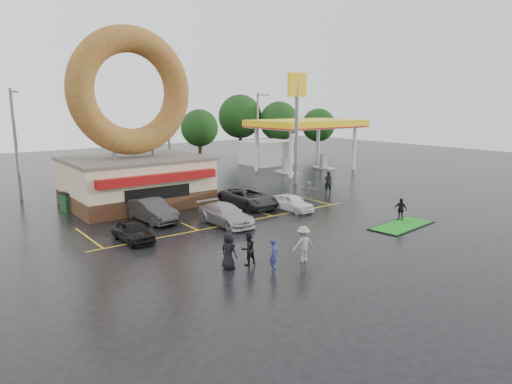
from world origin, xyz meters
TOP-DOWN VIEW (x-y plane):
  - ground at (0.00, 0.00)m, footprint 120.00×120.00m
  - donut_shop at (-3.00, 12.97)m, footprint 10.20×8.70m
  - gas_station at (20.00, 20.94)m, footprint 12.30×13.65m
  - shell_sign at (13.00, 12.00)m, footprint 2.20×0.36m
  - streetlight_left at (-10.00, 19.92)m, footprint 0.40×2.21m
  - streetlight_mid at (4.00, 20.92)m, footprint 0.40×2.21m
  - streetlight_right at (16.00, 21.92)m, footprint 0.40×2.21m
  - tree_far_a at (26.00, 30.00)m, footprint 5.60×5.60m
  - tree_far_b at (32.00, 28.00)m, footprint 4.90×4.90m
  - tree_far_c at (22.00, 34.00)m, footprint 6.30×6.30m
  - tree_far_d at (14.00, 32.00)m, footprint 4.90×4.90m
  - car_black at (-7.16, 3.73)m, footprint 1.56×3.63m
  - car_dgrey at (-4.41, 7.19)m, footprint 2.16×4.88m
  - car_silver at (-0.88, 3.50)m, footprint 2.05×4.77m
  - car_grey at (3.36, 6.77)m, footprint 2.60×5.39m
  - car_white at (5.16, 3.79)m, footprint 1.69×3.74m
  - person_blue at (-3.65, -4.80)m, footprint 0.68×0.67m
  - person_blackjkt at (-4.16, -3.44)m, footprint 0.79×0.62m
  - person_hoodie at (-1.74, -4.78)m, footprint 1.29×0.87m
  - person_bystander at (-5.24, -3.33)m, footprint 0.78×1.01m
  - person_cameraman at (9.04, -2.84)m, footprint 0.53×0.97m
  - person_walker_near at (8.86, 5.90)m, footprint 1.15×1.47m
  - person_walker_far at (12.13, 6.82)m, footprint 0.85×0.79m
  - dumpster at (-7.50, 13.83)m, footprint 1.95×1.44m
  - putting_green at (8.00, -3.76)m, footprint 5.10×2.61m

SIDE VIEW (x-z plane):
  - ground at x=0.00m, z-range 0.00..0.00m
  - putting_green at x=8.00m, z-range -0.27..0.35m
  - car_black at x=-7.16m, z-range 0.00..1.22m
  - car_white at x=5.16m, z-range 0.00..1.25m
  - dumpster at x=-7.50m, z-range 0.00..1.30m
  - car_silver at x=-0.88m, z-range 0.00..1.37m
  - car_grey at x=3.36m, z-range 0.00..1.48m
  - car_dgrey at x=-4.41m, z-range 0.00..1.56m
  - person_walker_near at x=8.86m, z-range 0.00..1.56m
  - person_cameraman at x=9.04m, z-range 0.00..1.56m
  - person_blue at x=-3.65m, z-range 0.00..1.57m
  - person_blackjkt at x=-4.16m, z-range 0.00..1.61m
  - person_bystander at x=-5.24m, z-range 0.00..1.82m
  - person_hoodie at x=-1.74m, z-range 0.00..1.85m
  - person_walker_far at x=12.13m, z-range 0.00..1.95m
  - gas_station at x=20.00m, z-range 0.75..6.65m
  - donut_shop at x=-3.00m, z-range -2.29..11.21m
  - tree_far_b at x=32.00m, z-range 1.03..8.03m
  - tree_far_d at x=14.00m, z-range 1.03..8.03m
  - streetlight_left at x=-10.00m, z-range 0.28..9.28m
  - streetlight_mid at x=4.00m, z-range 0.28..9.28m
  - streetlight_right at x=16.00m, z-range 0.28..9.28m
  - tree_far_a at x=26.00m, z-range 1.18..9.18m
  - tree_far_c at x=22.00m, z-range 1.34..10.34m
  - shell_sign at x=13.00m, z-range 2.08..12.68m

